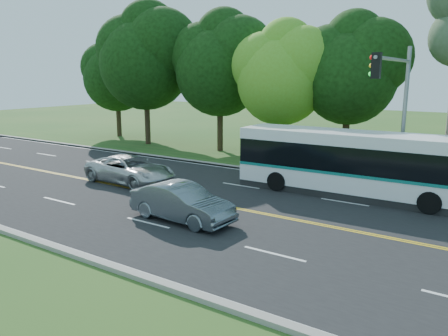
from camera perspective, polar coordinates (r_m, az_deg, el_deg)
The scene contains 12 objects.
ground at distance 19.68m, azimuth -1.85°, elevation -4.67°, with size 120.00×120.00×0.00m, color #28541C.
road at distance 19.68m, azimuth -1.85°, elevation -4.65°, with size 60.00×14.00×0.02m, color black.
curb_north at distance 25.64m, azimuth 7.39°, elevation -0.64°, with size 60.00×0.30×0.15m, color gray.
curb_south at distance 14.75m, azimuth -18.37°, elevation -10.85°, with size 60.00×0.30×0.15m, color gray.
grass_verge at distance 27.29m, azimuth 9.10°, elevation 0.03°, with size 60.00×4.00×0.10m, color #28541C.
lane_markings at distance 19.72m, azimuth -2.07°, elevation -4.57°, with size 57.60×13.82×0.00m.
tree_row at distance 31.87m, azimuth 3.21°, elevation 13.94°, with size 44.70×9.10×13.84m.
bougainvillea_hedge at distance 24.33m, azimuth 23.87°, elevation -0.72°, with size 9.50×2.25×1.50m.
traffic_signal at distance 21.27m, azimuth 21.66°, elevation 8.55°, with size 0.42×6.10×7.00m.
transit_bus at distance 21.41m, azimuth 17.26°, elevation 0.35°, with size 11.62×2.72×3.03m.
sedan at distance 17.28m, azimuth -5.53°, elevation -4.52°, with size 1.55×4.43×1.46m, color slate.
suv at distance 23.72m, azimuth -12.15°, elevation -0.19°, with size 2.40×5.21×1.45m, color silver.
Camera 1 is at (10.89, -15.39, 5.66)m, focal length 35.00 mm.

